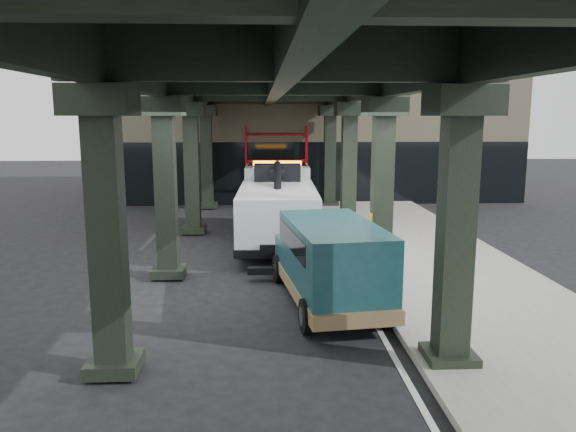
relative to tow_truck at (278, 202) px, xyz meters
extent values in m
plane|color=black|center=(0.19, -6.63, -1.42)|extent=(90.00, 90.00, 0.00)
cube|color=gray|center=(4.69, -4.63, -1.34)|extent=(5.00, 40.00, 0.15)
cube|color=silver|center=(1.89, -4.63, -1.41)|extent=(0.12, 38.00, 0.01)
cube|color=black|center=(2.79, -10.63, 1.08)|extent=(0.55, 0.55, 5.00)
cube|color=black|center=(2.79, -10.63, 3.33)|extent=(1.10, 1.10, 0.50)
cube|color=black|center=(2.79, -10.63, -1.24)|extent=(0.90, 0.90, 0.24)
cube|color=black|center=(2.79, -4.63, 1.08)|extent=(0.55, 0.55, 5.00)
cube|color=black|center=(2.79, -4.63, 3.33)|extent=(1.10, 1.10, 0.50)
cube|color=black|center=(2.79, -4.63, -1.24)|extent=(0.90, 0.90, 0.24)
cube|color=black|center=(2.79, 1.37, 1.08)|extent=(0.55, 0.55, 5.00)
cube|color=black|center=(2.79, 1.37, 3.33)|extent=(1.10, 1.10, 0.50)
cube|color=black|center=(2.79, 1.37, -1.24)|extent=(0.90, 0.90, 0.24)
cube|color=black|center=(2.79, 7.37, 1.08)|extent=(0.55, 0.55, 5.00)
cube|color=black|center=(2.79, 7.37, 3.33)|extent=(1.10, 1.10, 0.50)
cube|color=black|center=(2.79, 7.37, -1.24)|extent=(0.90, 0.90, 0.24)
cube|color=black|center=(-3.21, -10.63, 1.08)|extent=(0.55, 0.55, 5.00)
cube|color=black|center=(-3.21, -10.63, 3.33)|extent=(1.10, 1.10, 0.50)
cube|color=black|center=(-3.21, -10.63, -1.24)|extent=(0.90, 0.90, 0.24)
cube|color=black|center=(-3.21, -4.63, 1.08)|extent=(0.55, 0.55, 5.00)
cube|color=black|center=(-3.21, -4.63, 3.33)|extent=(1.10, 1.10, 0.50)
cube|color=black|center=(-3.21, -4.63, -1.24)|extent=(0.90, 0.90, 0.24)
cube|color=black|center=(-3.21, 1.37, 1.08)|extent=(0.55, 0.55, 5.00)
cube|color=black|center=(-3.21, 1.37, 3.33)|extent=(1.10, 1.10, 0.50)
cube|color=black|center=(-3.21, 1.37, -1.24)|extent=(0.90, 0.90, 0.24)
cube|color=black|center=(-3.21, 7.37, 1.08)|extent=(0.55, 0.55, 5.00)
cube|color=black|center=(-3.21, 7.37, 3.33)|extent=(1.10, 1.10, 0.50)
cube|color=black|center=(-3.21, 7.37, -1.24)|extent=(0.90, 0.90, 0.24)
cube|color=black|center=(2.79, -4.63, 4.13)|extent=(0.35, 32.00, 1.10)
cube|color=black|center=(-3.21, -4.63, 4.13)|extent=(0.35, 32.00, 1.10)
cube|color=black|center=(-0.21, -4.63, 4.13)|extent=(0.35, 32.00, 1.10)
cube|color=black|center=(-0.21, -4.63, 4.83)|extent=(7.40, 32.00, 0.30)
cube|color=#C6B793|center=(2.19, 13.37, 2.58)|extent=(22.00, 10.00, 8.00)
cylinder|color=#B60E17|center=(-1.31, 8.27, 0.58)|extent=(0.08, 0.08, 4.00)
cylinder|color=#B60E17|center=(-1.31, 7.47, 0.58)|extent=(0.08, 0.08, 4.00)
cylinder|color=#B60E17|center=(1.69, 8.27, 0.58)|extent=(0.08, 0.08, 4.00)
cylinder|color=#B60E17|center=(1.69, 7.47, 0.58)|extent=(0.08, 0.08, 4.00)
cylinder|color=#B60E17|center=(0.19, 8.27, -0.42)|extent=(3.00, 0.08, 0.08)
cylinder|color=#B60E17|center=(0.19, 8.27, 0.88)|extent=(3.00, 0.08, 0.08)
cylinder|color=#B60E17|center=(0.19, 8.27, 2.18)|extent=(3.00, 0.08, 0.08)
cube|color=black|center=(-0.02, -0.55, -0.68)|extent=(1.27, 7.89, 0.26)
cube|color=silver|center=(0.06, 2.13, 0.21)|extent=(2.53, 2.59, 1.89)
cube|color=silver|center=(0.09, 3.23, -0.32)|extent=(2.48, 0.80, 0.94)
cube|color=black|center=(0.07, 2.39, 0.73)|extent=(2.34, 1.43, 0.89)
cube|color=silver|center=(-0.05, -1.75, 0.00)|extent=(2.66, 5.31, 1.47)
cube|color=orange|center=(0.05, 1.92, 1.26)|extent=(1.89, 0.35, 0.17)
cube|color=black|center=(0.01, 0.35, 1.05)|extent=(1.69, 0.68, 0.63)
cylinder|color=black|center=(-0.04, -1.54, 0.79)|extent=(0.36, 3.67, 1.41)
cube|color=black|center=(-0.13, -4.42, -1.05)|extent=(0.36, 1.48, 0.19)
cube|color=black|center=(-0.15, -5.16, -1.10)|extent=(1.68, 0.31, 0.19)
cylinder|color=black|center=(-1.08, 2.47, -0.84)|extent=(0.40, 1.16, 1.15)
cylinder|color=silver|center=(-1.08, 2.47, -0.84)|extent=(0.43, 0.65, 0.63)
cylinder|color=black|center=(1.22, 2.41, -0.84)|extent=(0.40, 1.16, 1.15)
cylinder|color=silver|center=(1.22, 2.41, -0.84)|extent=(0.43, 0.65, 0.63)
cylinder|color=black|center=(-1.18, -0.98, -0.84)|extent=(0.40, 1.16, 1.15)
cylinder|color=silver|center=(-1.18, -0.98, -0.84)|extent=(0.43, 0.65, 0.63)
cylinder|color=black|center=(1.12, -1.05, -0.84)|extent=(0.40, 1.16, 1.15)
cylinder|color=silver|center=(1.12, -1.05, -0.84)|extent=(0.43, 0.65, 0.63)
cylinder|color=black|center=(-1.22, -2.35, -0.84)|extent=(0.40, 1.16, 1.15)
cylinder|color=silver|center=(-1.22, -2.35, -0.84)|extent=(0.43, 0.65, 0.63)
cylinder|color=black|center=(1.09, -2.41, -0.84)|extent=(0.40, 1.16, 1.15)
cylinder|color=silver|center=(1.09, -2.41, -0.84)|extent=(0.43, 0.65, 0.63)
cube|color=#133E44|center=(0.75, -5.06, -0.57)|extent=(1.93, 1.20, 0.80)
cube|color=#133E44|center=(1.06, -7.49, -0.22)|extent=(2.36, 4.20, 1.73)
cube|color=olive|center=(1.02, -7.13, -0.93)|extent=(2.52, 5.18, 0.31)
cube|color=black|center=(0.80, -5.41, 0.14)|extent=(1.77, 0.60, 0.74)
cube|color=black|center=(1.03, -7.22, 0.23)|extent=(2.28, 3.41, 0.49)
cube|color=silver|center=(0.69, -4.59, -0.93)|extent=(1.78, 0.33, 0.27)
cylinder|color=black|center=(-0.12, -5.22, -1.04)|extent=(0.34, 0.77, 0.75)
cylinder|color=silver|center=(-0.12, -5.22, -1.04)|extent=(0.33, 0.44, 0.41)
cylinder|color=black|center=(1.64, -4.99, -1.04)|extent=(0.34, 0.77, 0.75)
cylinder|color=silver|center=(1.64, -4.99, -1.04)|extent=(0.33, 0.44, 0.41)
cylinder|color=black|center=(0.35, -8.92, -1.04)|extent=(0.34, 0.77, 0.75)
cylinder|color=silver|center=(0.35, -8.92, -1.04)|extent=(0.33, 0.44, 0.41)
cylinder|color=black|center=(2.11, -8.70, -1.04)|extent=(0.34, 0.77, 0.75)
cylinder|color=silver|center=(2.11, -8.70, -1.04)|extent=(0.33, 0.44, 0.41)
camera|label=1|loc=(-0.61, -20.06, 3.08)|focal=35.00mm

